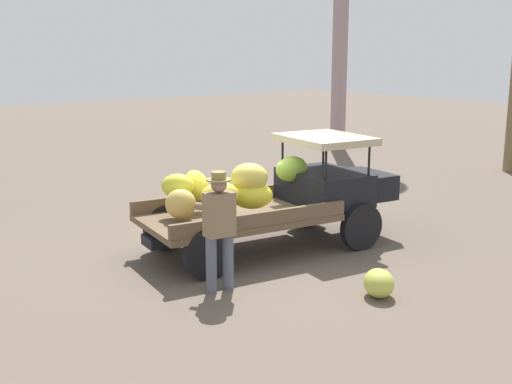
% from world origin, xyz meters
% --- Properties ---
extents(ground_plane, '(60.00, 60.00, 0.00)m').
position_xyz_m(ground_plane, '(0.00, 0.00, 0.00)').
color(ground_plane, brown).
extents(truck, '(4.60, 2.25, 1.83)m').
position_xyz_m(truck, '(0.49, -0.32, 0.88)').
color(truck, black).
rests_on(truck, ground).
extents(farmer, '(0.52, 0.48, 1.67)m').
position_xyz_m(farmer, '(-1.50, -1.32, 0.95)').
color(farmer, '#545A6C').
rests_on(farmer, ground).
extents(loose_banana_bunch, '(0.64, 0.67, 0.40)m').
position_xyz_m(loose_banana_bunch, '(0.05, -2.84, 0.19)').
color(loose_banana_bunch, '#B9C04B').
rests_on(loose_banana_bunch, ground).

